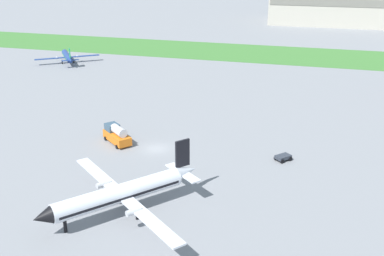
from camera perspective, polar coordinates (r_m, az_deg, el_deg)
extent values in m
plane|color=gray|center=(78.96, -4.38, -2.54)|extent=(600.00, 600.00, 0.00)
cube|color=#3D7533|center=(154.91, 6.14, 9.13)|extent=(360.00, 28.00, 0.08)
cylinder|color=silver|center=(59.57, -8.88, -7.92)|extent=(12.74, 14.78, 2.38)
cone|color=black|center=(56.77, -17.67, -10.30)|extent=(3.32, 3.33, 2.34)
cone|color=silver|center=(63.80, -0.79, -5.30)|extent=(3.78, 3.94, 2.15)
cube|color=black|center=(59.66, -8.87, -8.07)|extent=(12.17, 14.08, 0.33)
cube|color=silver|center=(54.89, -5.30, -10.95)|extent=(11.20, 9.61, 0.24)
cube|color=silver|center=(65.27, -11.06, -5.79)|extent=(11.20, 9.61, 0.24)
cylinder|color=#B7BABF|center=(56.42, -7.11, -10.07)|extent=(1.80, 1.96, 0.76)
cylinder|color=#B7BABF|center=(63.09, -10.72, -6.74)|extent=(1.80, 1.96, 0.76)
cube|color=black|center=(62.37, -1.17, -3.10)|extent=(1.58, 1.84, 3.82)
cube|color=silver|center=(62.35, -0.29, -6.02)|extent=(3.49, 3.22, 0.19)
cube|color=silver|center=(64.84, -1.97, -4.92)|extent=(3.49, 3.22, 0.19)
cylinder|color=black|center=(58.36, -15.19, -11.42)|extent=(0.43, 0.43, 1.67)
cylinder|color=black|center=(59.18, -6.69, -10.27)|extent=(0.43, 0.43, 1.67)
cylinder|color=black|center=(62.86, -8.76, -8.39)|extent=(0.43, 0.43, 1.67)
cylinder|color=navy|center=(144.09, -14.96, 8.47)|extent=(8.74, 10.73, 1.69)
cone|color=black|center=(150.69, -15.29, 8.96)|extent=(2.35, 2.35, 1.66)
cone|color=navy|center=(137.13, -14.58, 7.99)|extent=(2.65, 2.81, 1.52)
cube|color=#198C4C|center=(144.11, -14.95, 8.42)|extent=(8.35, 10.21, 0.24)
cube|color=navy|center=(143.39, -16.79, 8.11)|extent=(8.13, 6.59, 0.17)
cube|color=navy|center=(144.39, -13.08, 8.54)|extent=(8.13, 6.59, 0.17)
cylinder|color=#B7BABF|center=(143.99, -16.14, 8.22)|extent=(1.25, 1.41, 0.54)
cylinder|color=#B7BABF|center=(144.63, -13.78, 8.50)|extent=(1.25, 1.41, 0.54)
cube|color=#198C4C|center=(137.05, -14.68, 8.82)|extent=(1.09, 1.34, 2.71)
cube|color=navy|center=(137.34, -15.09, 7.94)|extent=(2.50, 2.25, 0.14)
cube|color=navy|center=(137.61, -14.11, 8.05)|extent=(2.50, 2.25, 0.14)
cylinder|color=black|center=(149.33, -15.16, 8.30)|extent=(0.30, 0.30, 1.19)
cylinder|color=black|center=(143.39, -15.53, 7.76)|extent=(0.30, 0.30, 1.19)
cylinder|color=black|center=(143.75, -14.20, 7.92)|extent=(0.30, 0.30, 1.19)
cube|color=orange|center=(81.72, -9.10, -1.13)|extent=(6.53, 6.00, 1.40)
cylinder|color=silver|center=(80.52, -8.92, -0.33)|extent=(3.73, 3.46, 1.54)
cube|color=#334C60|center=(82.80, -9.70, 0.10)|extent=(3.09, 3.05, 1.20)
cylinder|color=black|center=(83.46, -10.49, -1.26)|extent=(0.70, 0.64, 0.70)
cylinder|color=black|center=(84.36, -9.02, -0.91)|extent=(0.70, 0.64, 0.70)
cylinder|color=black|center=(79.61, -9.13, -2.28)|extent=(0.70, 0.64, 0.70)
cylinder|color=black|center=(80.56, -7.60, -1.91)|extent=(0.70, 0.64, 0.70)
cube|color=#2D333D|center=(75.61, 11.04, -3.47)|extent=(2.72, 2.79, 0.55)
cylinder|color=black|center=(76.75, 11.11, -3.32)|extent=(0.65, 0.69, 0.70)
cylinder|color=black|center=(75.78, 11.88, -3.71)|extent=(0.65, 0.69, 0.70)
cylinder|color=black|center=(75.68, 10.17, -3.61)|extent=(0.65, 0.69, 0.70)
cylinder|color=black|center=(74.70, 10.94, -4.01)|extent=(0.65, 0.69, 0.70)
cube|color=#B2AD9E|center=(225.48, 18.44, 13.44)|extent=(67.22, 27.38, 12.18)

